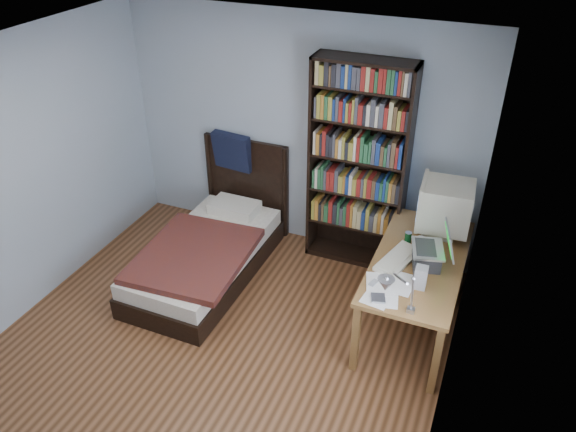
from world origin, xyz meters
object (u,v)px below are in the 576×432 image
object	(u,v)px
desk	(424,261)
speaker	(421,277)
soda_can	(408,238)
laptop	(429,254)
keyboard	(398,259)
bookshelf	(358,167)
bed	(209,249)
crt_monitor	(444,206)
desk_lamp	(391,287)

from	to	relation	value
desk	speaker	size ratio (longest dim) A/B	8.11
soda_can	laptop	bearing A→B (deg)	-48.78
desk	keyboard	distance (m)	0.65
laptop	bookshelf	xyz separation A→B (m)	(-0.89, 0.85, 0.24)
laptop	bed	bearing A→B (deg)	178.43
desk	laptop	bearing A→B (deg)	-80.43
crt_monitor	laptop	world-z (taller)	crt_monitor
soda_can	desk_lamp	bearing A→B (deg)	-85.19
soda_can	bookshelf	distance (m)	0.93
bookshelf	desk	bearing A→B (deg)	-24.65
keyboard	crt_monitor	bearing A→B (deg)	81.52
keyboard	bed	world-z (taller)	bed
keyboard	bookshelf	xyz separation A→B (m)	(-0.64, 0.90, 0.34)
speaker	soda_can	distance (m)	0.63
keyboard	bed	xyz separation A→B (m)	(-1.94, 0.10, -0.49)
laptop	speaker	size ratio (longest dim) A/B	2.13
desk	keyboard	xyz separation A→B (m)	(-0.17, -0.53, 0.33)
laptop	keyboard	bearing A→B (deg)	-169.77
laptop	keyboard	xyz separation A→B (m)	(-0.25, -0.04, -0.10)
crt_monitor	desk_lamp	xyz separation A→B (m)	(-0.13, -1.52, 0.18)
desk_lamp	bed	world-z (taller)	desk_lamp
laptop	desk_lamp	bearing A→B (deg)	-97.08
laptop	bookshelf	world-z (taller)	bookshelf
crt_monitor	soda_can	distance (m)	0.43
desk	crt_monitor	size ratio (longest dim) A/B	2.97
bed	desk_lamp	bearing A→B (deg)	-27.18
speaker	bookshelf	distance (m)	1.49
soda_can	speaker	bearing A→B (deg)	-69.09
desk_lamp	soda_can	bearing A→B (deg)	94.81
soda_can	bed	size ratio (longest dim) A/B	0.05
crt_monitor	bookshelf	distance (m)	0.96
keyboard	speaker	world-z (taller)	speaker
crt_monitor	desk_lamp	bearing A→B (deg)	-95.05
laptop	desk	bearing A→B (deg)	99.57
desk_lamp	keyboard	bearing A→B (deg)	97.38
keyboard	bookshelf	world-z (taller)	bookshelf
laptop	keyboard	size ratio (longest dim) A/B	0.81
laptop	desk_lamp	xyz separation A→B (m)	(-0.12, -1.00, 0.36)
crt_monitor	keyboard	size ratio (longest dim) A/B	1.03
crt_monitor	bed	size ratio (longest dim) A/B	0.26
desk	bookshelf	distance (m)	1.11
laptop	speaker	world-z (taller)	laptop
bookshelf	speaker	bearing A→B (deg)	-53.15
laptop	bookshelf	distance (m)	1.26
laptop	bed	size ratio (longest dim) A/B	0.20
laptop	desk_lamp	size ratio (longest dim) A/B	0.70
keyboard	soda_can	xyz separation A→B (m)	(0.02, 0.31, 0.04)
crt_monitor	speaker	world-z (taller)	crt_monitor
laptop	bed	xyz separation A→B (m)	(-2.19, 0.06, -0.58)
keyboard	speaker	size ratio (longest dim) A/B	2.63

